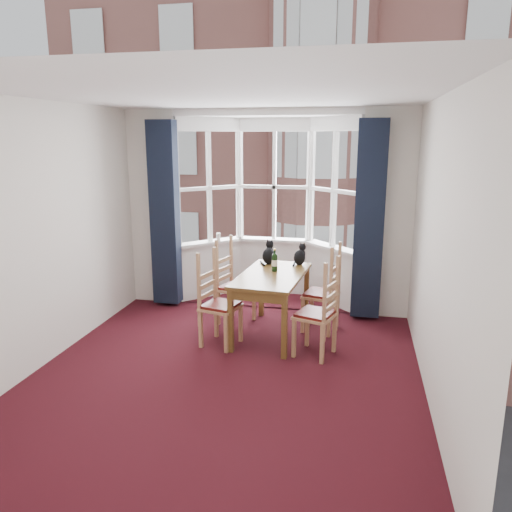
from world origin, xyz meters
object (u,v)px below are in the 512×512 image
(chair_left_near, at_px, (214,306))
(wine_bottle, at_px, (275,261))
(candle_tall, at_px, (218,237))
(cat_left, at_px, (269,254))
(chair_left_far, at_px, (230,287))
(chair_right_far, at_px, (328,296))
(cat_right, at_px, (300,256))
(dining_table, at_px, (272,282))
(chair_right_near, at_px, (323,317))

(chair_left_near, xyz_separation_m, wine_bottle, (0.63, 0.54, 0.44))
(chair_left_near, relative_size, candle_tall, 6.92)
(cat_left, bearing_deg, chair_left_far, -164.34)
(chair_right_far, distance_m, wine_bottle, 0.80)
(chair_right_far, relative_size, cat_left, 2.84)
(cat_left, xyz_separation_m, candle_tall, (-0.94, 0.87, 0.02))
(chair_left_near, bearing_deg, wine_bottle, 40.24)
(cat_right, height_order, wine_bottle, cat_right)
(candle_tall, bearing_deg, chair_right_far, -32.52)
(chair_left_far, distance_m, wine_bottle, 0.80)
(dining_table, bearing_deg, chair_left_far, 150.06)
(chair_left_near, height_order, cat_right, cat_right)
(chair_left_far, bearing_deg, dining_table, -29.94)
(dining_table, bearing_deg, chair_right_near, -37.56)
(chair_left_far, distance_m, cat_left, 0.68)
(chair_right_far, relative_size, cat_right, 3.14)
(chair_left_near, xyz_separation_m, cat_left, (0.50, 0.90, 0.44))
(dining_table, relative_size, chair_right_near, 1.55)
(chair_right_far, relative_size, candle_tall, 6.92)
(chair_right_near, distance_m, cat_right, 1.20)
(chair_right_far, bearing_deg, cat_right, 144.60)
(chair_left_near, distance_m, candle_tall, 1.88)
(chair_right_near, distance_m, candle_tall, 2.60)
(chair_right_near, xyz_separation_m, wine_bottle, (-0.66, 0.65, 0.44))
(cat_right, bearing_deg, wine_bottle, -123.52)
(cat_left, distance_m, candle_tall, 1.28)
(candle_tall, bearing_deg, chair_left_near, -75.98)
(chair_left_near, height_order, chair_left_far, same)
(chair_right_near, xyz_separation_m, candle_tall, (-1.73, 1.88, 0.46))
(dining_table, xyz_separation_m, cat_right, (0.28, 0.54, 0.22))
(chair_left_near, height_order, wine_bottle, wine_bottle)
(wine_bottle, relative_size, candle_tall, 2.14)
(chair_right_near, distance_m, wine_bottle, 1.02)
(chair_right_far, bearing_deg, chair_left_near, -153.00)
(chair_left_far, distance_m, chair_right_far, 1.30)
(chair_right_near, distance_m, chair_right_far, 0.77)
(chair_left_near, bearing_deg, chair_left_far, 89.90)
(chair_left_far, relative_size, chair_right_far, 1.00)
(cat_right, bearing_deg, candle_tall, 148.36)
(chair_left_far, height_order, cat_right, cat_right)
(chair_left_near, distance_m, chair_right_far, 1.45)
(chair_left_far, bearing_deg, chair_right_near, -34.04)
(dining_table, distance_m, chair_left_far, 0.75)
(cat_left, height_order, cat_right, cat_left)
(chair_right_near, height_order, candle_tall, candle_tall)
(candle_tall, bearing_deg, wine_bottle, -48.85)
(dining_table, distance_m, chair_left_near, 0.77)
(chair_left_near, relative_size, chair_left_far, 1.00)
(chair_right_near, xyz_separation_m, chair_right_far, (0.00, 0.77, 0.00))
(wine_bottle, bearing_deg, chair_right_near, -44.63)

